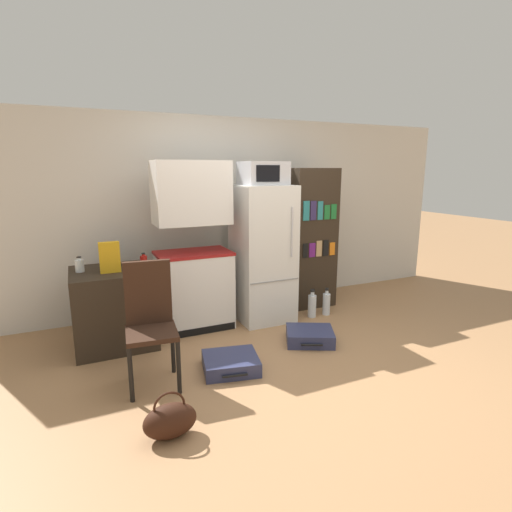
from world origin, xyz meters
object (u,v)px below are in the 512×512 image
cereal_box (110,257)px  suitcase_small_flat (231,363)px  bottle_ketchup_red (144,261)px  bookshelf (312,239)px  water_bottle_front (326,303)px  side_table (114,307)px  handbag (170,420)px  water_bottle_middle (312,305)px  bottle_wine_dark (111,257)px  microwave (263,173)px  suitcase_large_flat (310,336)px  kitchen_hutch (193,253)px  bottle_clear_short (80,265)px  refrigerator (263,253)px  chair (150,314)px

cereal_box → suitcase_small_flat: bearing=-46.0°
bottle_ketchup_red → suitcase_small_flat: bottle_ketchup_red is taller
bookshelf → water_bottle_front: bearing=-92.1°
suitcase_small_flat → side_table: bearing=142.7°
handbag → water_bottle_front: water_bottle_front is taller
bottle_ketchup_red → water_bottle_middle: bearing=-5.8°
bottle_wine_dark → cereal_box: 0.27m
microwave → suitcase_large_flat: bearing=-80.4°
side_table → water_bottle_middle: 2.28m
bookshelf → bottle_ketchup_red: bearing=-175.0°
bottle_ketchup_red → water_bottle_middle: bottle_ketchup_red is taller
cereal_box → suitcase_large_flat: bearing=-21.0°
suitcase_large_flat → suitcase_small_flat: (-0.96, -0.21, -0.00)m
microwave → suitcase_large_flat: 1.86m
microwave → water_bottle_front: size_ratio=1.41×
kitchen_hutch → bookshelf: size_ratio=1.04×
bottle_wine_dark → suitcase_small_flat: (0.86, -1.18, -0.82)m
cereal_box → suitcase_large_flat: size_ratio=0.50×
kitchen_hutch → bottle_ketchup_red: bearing=-170.1°
bookshelf → suitcase_large_flat: size_ratio=2.94×
bookshelf → suitcase_small_flat: bearing=-142.7°
bottle_clear_short → water_bottle_front: 2.84m
suitcase_small_flat → suitcase_large_flat: bearing=24.1°
handbag → water_bottle_front: (2.28, 1.52, 0.02)m
kitchen_hutch → refrigerator: kitchen_hutch is taller
bottle_ketchup_red → suitcase_large_flat: bearing=-28.3°
kitchen_hutch → water_bottle_middle: (1.38, -0.29, -0.72)m
bottle_wine_dark → water_bottle_front: bearing=-8.3°
chair → water_bottle_middle: size_ratio=2.97×
chair → suitcase_small_flat: bearing=-3.4°
kitchen_hutch → suitcase_small_flat: bearing=-89.9°
microwave → handbag: (-1.52, -1.75, -1.60)m
bottle_clear_short → suitcase_large_flat: bottle_clear_short is taller
bookshelf → water_bottle_middle: bookshelf is taller
bottle_wine_dark → water_bottle_middle: 2.38m
water_bottle_front → water_bottle_middle: water_bottle_middle is taller
kitchen_hutch → microwave: (0.82, -0.07, 0.86)m
kitchen_hutch → water_bottle_front: kitchen_hutch is taller
cereal_box → bookshelf: bearing=6.8°
side_table → chair: size_ratio=0.76×
suitcase_small_flat → bottle_wine_dark: bearing=137.9°
side_table → kitchen_hutch: 1.00m
bookshelf → suitcase_small_flat: (-1.60, -1.21, -0.83)m
microwave → water_bottle_middle: 1.69m
kitchen_hutch → bookshelf: (1.60, 0.09, 0.03)m
bottle_clear_short → handbag: (0.46, -1.76, -0.72)m
microwave → suitcase_small_flat: microwave is taller
bottle_ketchup_red → cereal_box: size_ratio=0.48×
kitchen_hutch → chair: bearing=-123.1°
bookshelf → suitcase_large_flat: bookshelf is taller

